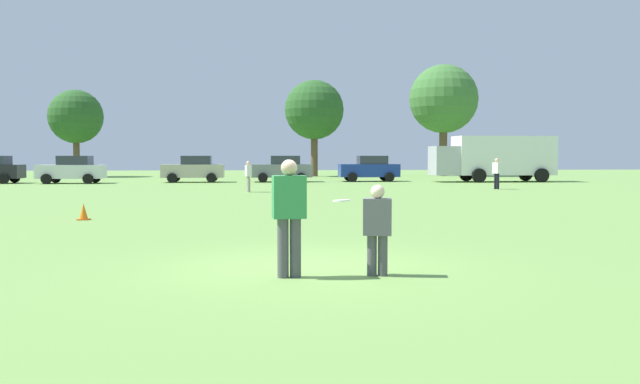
{
  "coord_description": "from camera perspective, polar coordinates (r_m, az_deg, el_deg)",
  "views": [
    {
      "loc": [
        -0.67,
        -10.67,
        1.85
      ],
      "look_at": [
        0.35,
        1.77,
        1.15
      ],
      "focal_mm": 36.99,
      "sensor_mm": 36.0,
      "label": 1
    }
  ],
  "objects": [
    {
      "name": "bystander_far_jogger",
      "position": [
        33.28,
        -6.22,
        1.51
      ],
      "size": [
        0.36,
        0.48,
        1.57
      ],
      "color": "gray",
      "rests_on": "ground"
    },
    {
      "name": "player_defender",
      "position": [
        10.12,
        4.99,
        -2.88
      ],
      "size": [
        0.47,
        0.33,
        1.4
      ],
      "color": "#4C4C51",
      "rests_on": "ground"
    },
    {
      "name": "box_truck",
      "position": [
        47.69,
        14.87,
        2.97
      ],
      "size": [
        8.54,
        3.1,
        3.18
      ],
      "color": "white",
      "rests_on": "ground"
    },
    {
      "name": "frisbee",
      "position": [
        10.13,
        1.87,
        -0.75
      ],
      "size": [
        0.27,
        0.27,
        0.04
      ],
      "color": "white"
    },
    {
      "name": "parked_car_near_right",
      "position": [
        46.85,
        4.31,
        2.05
      ],
      "size": [
        4.23,
        2.27,
        1.82
      ],
      "color": "navy",
      "rests_on": "ground"
    },
    {
      "name": "tree_east_oak",
      "position": [
        60.6,
        10.65,
        7.89
      ],
      "size": [
        6.14,
        6.14,
        9.98
      ],
      "color": "brown",
      "rests_on": "ground"
    },
    {
      "name": "traffic_cone",
      "position": [
        20.03,
        -19.78,
        -1.63
      ],
      "size": [
        0.32,
        0.32,
        0.48
      ],
      "color": "#D8590C",
      "rests_on": "ground"
    },
    {
      "name": "parked_car_center",
      "position": [
        46.07,
        -10.86,
        1.99
      ],
      "size": [
        4.23,
        2.27,
        1.82
      ],
      "color": "#B7AD99",
      "rests_on": "ground"
    },
    {
      "name": "ground_plane",
      "position": [
        10.85,
        -1.07,
        -6.62
      ],
      "size": [
        142.46,
        142.46,
        0.0
      ],
      "primitive_type": "plane",
      "color": "#6B9347"
    },
    {
      "name": "tree_center_elm",
      "position": [
        60.47,
        -20.38,
        6.11
      ],
      "size": [
        4.6,
        4.6,
        7.47
      ],
      "color": "brown",
      "rests_on": "ground"
    },
    {
      "name": "parked_car_mid_right",
      "position": [
        45.92,
        -3.28,
        2.03
      ],
      "size": [
        4.23,
        2.27,
        1.82
      ],
      "color": "slate",
      "rests_on": "ground"
    },
    {
      "name": "player_thrower",
      "position": [
        9.94,
        -2.69,
        -1.66
      ],
      "size": [
        0.52,
        0.34,
        1.79
      ],
      "color": "#4C4C51",
      "rests_on": "ground"
    },
    {
      "name": "bystander_sideline_watcher",
      "position": [
        37.22,
        15.05,
        1.71
      ],
      "size": [
        0.42,
        0.53,
        1.69
      ],
      "color": "black",
      "rests_on": "ground"
    },
    {
      "name": "tree_east_birch",
      "position": [
        57.95,
        -0.5,
        7.09
      ],
      "size": [
        5.18,
        5.18,
        8.42
      ],
      "color": "brown",
      "rests_on": "ground"
    },
    {
      "name": "parked_car_mid_left",
      "position": [
        46.32,
        -20.65,
        1.84
      ],
      "size": [
        4.23,
        2.27,
        1.82
      ],
      "color": "silver",
      "rests_on": "ground"
    }
  ]
}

